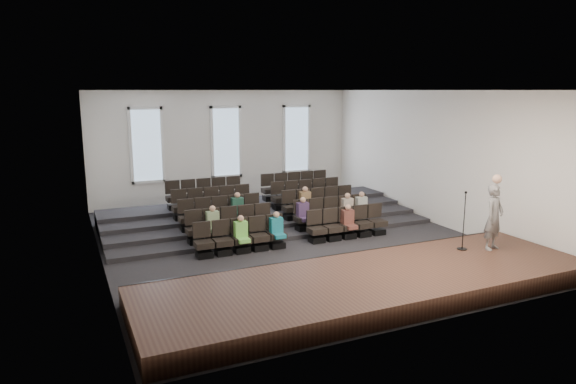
# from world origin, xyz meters

# --- Properties ---
(ground) EXTENTS (14.00, 14.00, 0.00)m
(ground) POSITION_xyz_m (0.00, 0.00, 0.00)
(ground) COLOR black
(ground) RESTS_ON ground
(ceiling) EXTENTS (12.00, 14.00, 0.02)m
(ceiling) POSITION_xyz_m (0.00, 0.00, 5.01)
(ceiling) COLOR white
(ceiling) RESTS_ON ground
(wall_back) EXTENTS (12.00, 0.04, 5.00)m
(wall_back) POSITION_xyz_m (0.00, 7.02, 2.50)
(wall_back) COLOR white
(wall_back) RESTS_ON ground
(wall_front) EXTENTS (12.00, 0.04, 5.00)m
(wall_front) POSITION_xyz_m (0.00, -7.02, 2.50)
(wall_front) COLOR white
(wall_front) RESTS_ON ground
(wall_left) EXTENTS (0.04, 14.00, 5.00)m
(wall_left) POSITION_xyz_m (-6.02, 0.00, 2.50)
(wall_left) COLOR white
(wall_left) RESTS_ON ground
(wall_right) EXTENTS (0.04, 14.00, 5.00)m
(wall_right) POSITION_xyz_m (6.02, 0.00, 2.50)
(wall_right) COLOR white
(wall_right) RESTS_ON ground
(stage) EXTENTS (11.80, 3.60, 0.50)m
(stage) POSITION_xyz_m (0.00, -5.10, 0.25)
(stage) COLOR #40271B
(stage) RESTS_ON ground
(stage_lip) EXTENTS (11.80, 0.06, 0.52)m
(stage_lip) POSITION_xyz_m (0.00, -3.33, 0.25)
(stage_lip) COLOR black
(stage_lip) RESTS_ON ground
(risers) EXTENTS (11.80, 4.80, 0.60)m
(risers) POSITION_xyz_m (0.00, 3.17, 0.20)
(risers) COLOR black
(risers) RESTS_ON ground
(seating_rows) EXTENTS (6.80, 4.70, 1.67)m
(seating_rows) POSITION_xyz_m (-0.00, 1.54, 0.68)
(seating_rows) COLOR black
(seating_rows) RESTS_ON ground
(windows) EXTENTS (8.44, 0.10, 3.24)m
(windows) POSITION_xyz_m (0.00, 6.95, 2.70)
(windows) COLOR white
(windows) RESTS_ON wall_back
(audience) EXTENTS (6.05, 2.64, 1.10)m
(audience) POSITION_xyz_m (0.35, 0.34, 0.81)
(audience) COLOR #7ADA57
(audience) RESTS_ON seating_rows
(speaker) EXTENTS (0.79, 0.64, 1.89)m
(speaker) POSITION_xyz_m (4.27, -4.71, 1.44)
(speaker) COLOR slate
(speaker) RESTS_ON stage
(mic_stand) EXTENTS (0.29, 0.29, 1.71)m
(mic_stand) POSITION_xyz_m (3.47, -4.39, 1.01)
(mic_stand) COLOR black
(mic_stand) RESTS_ON stage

